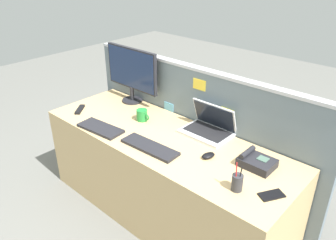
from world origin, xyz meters
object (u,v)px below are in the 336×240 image
keyboard_spare (150,147)px  pen_cup (237,182)px  desk_phone (256,162)px  tv_remote (80,109)px  computer_mouse_right_hand (208,156)px  keyboard_main (100,128)px  coffee_mug (142,115)px  desktop_monitor (132,71)px  laptop (209,126)px  cell_phone_black_slab (272,195)px

keyboard_spare → pen_cup: bearing=-1.3°
desk_phone → tv_remote: (-1.56, -0.28, -0.02)m
computer_mouse_right_hand → keyboard_main: bearing=-149.3°
desk_phone → pen_cup: pen_cup is taller
tv_remote → coffee_mug: size_ratio=1.34×
desktop_monitor → keyboard_spare: 0.90m
pen_cup → tv_remote: size_ratio=1.12×
coffee_mug → tv_remote: bearing=-156.2°
laptop → computer_mouse_right_hand: bearing=-54.8°
pen_cup → tv_remote: bearing=179.5°
cell_phone_black_slab → tv_remote: 1.78m
pen_cup → desktop_monitor: bearing=161.6°
keyboard_main → cell_phone_black_slab: 1.37m
keyboard_spare → cell_phone_black_slab: (0.88, 0.11, -0.01)m
desktop_monitor → pen_cup: size_ratio=3.14×
keyboard_main → tv_remote: 0.42m
tv_remote → coffee_mug: coffee_mug is taller
desk_phone → keyboard_spare: 0.73m
computer_mouse_right_hand → coffee_mug: (-0.73, 0.09, 0.03)m
laptop → computer_mouse_right_hand: (0.20, -0.29, -0.04)m
desktop_monitor → keyboard_spare: desktop_monitor is taller
laptop → tv_remote: laptop is taller
pen_cup → keyboard_main: bearing=-176.2°
keyboard_main → computer_mouse_right_hand: computer_mouse_right_hand is taller
desktop_monitor → coffee_mug: size_ratio=4.71×
laptop → keyboard_spare: (-0.17, -0.47, -0.04)m
desktop_monitor → laptop: (0.88, -0.01, -0.24)m
laptop → coffee_mug: size_ratio=2.94×
desk_phone → cell_phone_black_slab: size_ratio=1.52×
pen_cup → desk_phone: bearing=97.4°
desk_phone → desktop_monitor: bearing=172.8°
desktop_monitor → computer_mouse_right_hand: desktop_monitor is taller
keyboard_main → pen_cup: pen_cup is taller
computer_mouse_right_hand → tv_remote: 1.28m
desktop_monitor → keyboard_main: (0.22, -0.55, -0.28)m
pen_cup → cell_phone_black_slab: (0.18, 0.09, -0.05)m
laptop → pen_cup: 0.70m
cell_phone_black_slab → laptop: bearing=-177.2°
desktop_monitor → keyboard_main: size_ratio=1.57×
pen_cup → laptop: bearing=139.3°
laptop → tv_remote: bearing=-157.5°
laptop → computer_mouse_right_hand: laptop is taller
laptop → keyboard_spare: bearing=-109.9°
desktop_monitor → computer_mouse_right_hand: size_ratio=5.96×
cell_phone_black_slab → keyboard_main: bearing=-142.7°
desktop_monitor → keyboard_spare: (0.71, -0.49, -0.28)m
computer_mouse_right_hand → desktop_monitor: bearing=179.2°
tv_remote → desk_phone: bearing=-29.2°
laptop → keyboard_main: (-0.65, -0.54, -0.04)m
keyboard_main → coffee_mug: bearing=63.6°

